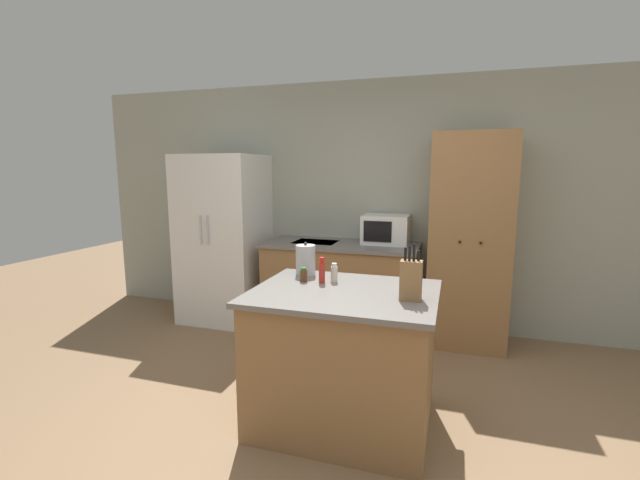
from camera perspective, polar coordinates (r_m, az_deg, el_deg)
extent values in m
plane|color=#846647|center=(2.85, 2.66, -26.75)|extent=(14.00, 14.00, 0.00)
cube|color=#9EA393|center=(4.61, 10.32, 4.52)|extent=(7.20, 0.06, 2.60)
cube|color=white|center=(4.88, -12.68, 0.18)|extent=(0.86, 0.74, 1.84)
cylinder|color=silver|center=(4.55, -15.62, 1.29)|extent=(0.02, 0.02, 0.30)
cylinder|color=silver|center=(4.51, -14.77, 1.25)|extent=(0.02, 0.02, 0.30)
cube|color=olive|center=(4.50, 2.77, -6.49)|extent=(1.54, 0.67, 0.90)
cube|color=slate|center=(4.40, 2.82, -0.64)|extent=(1.58, 0.71, 0.03)
cube|color=#9EA0A3|center=(4.47, -0.61, -0.31)|extent=(0.44, 0.34, 0.01)
cube|color=olive|center=(4.29, 19.26, -0.18)|extent=(0.73, 0.59, 2.01)
sphere|color=black|center=(3.98, 18.14, -0.24)|extent=(0.02, 0.02, 0.02)
sphere|color=black|center=(3.98, 20.65, -0.36)|extent=(0.02, 0.02, 0.02)
cube|color=olive|center=(2.93, 3.17, -15.68)|extent=(1.11, 0.87, 0.88)
cube|color=slate|center=(2.77, 3.25, -7.09)|extent=(1.17, 0.93, 0.03)
cube|color=white|center=(4.41, 8.81, 1.43)|extent=(0.46, 0.38, 0.29)
cube|color=black|center=(4.23, 7.67, 1.13)|extent=(0.28, 0.01, 0.20)
cube|color=olive|center=(2.59, 12.03, -5.31)|extent=(0.13, 0.09, 0.24)
cylinder|color=black|center=(2.56, 11.31, -1.84)|extent=(0.02, 0.02, 0.08)
cylinder|color=black|center=(2.54, 11.85, -1.78)|extent=(0.02, 0.02, 0.09)
cylinder|color=black|center=(2.54, 12.43, -1.64)|extent=(0.02, 0.02, 0.10)
cylinder|color=black|center=(2.56, 13.01, -2.05)|extent=(0.02, 0.02, 0.06)
cylinder|color=beige|center=(2.95, 1.90, -4.59)|extent=(0.05, 0.05, 0.11)
cylinder|color=silver|center=(2.94, 1.91, -3.34)|extent=(0.04, 0.04, 0.02)
cylinder|color=#B2281E|center=(2.92, 0.26, -4.35)|extent=(0.04, 0.04, 0.15)
cylinder|color=red|center=(2.90, 0.26, -2.65)|extent=(0.03, 0.03, 0.03)
cylinder|color=#563319|center=(2.97, -2.20, -4.79)|extent=(0.05, 0.05, 0.08)
cylinder|color=#286628|center=(2.96, -2.20, -3.87)|extent=(0.04, 0.04, 0.02)
cylinder|color=#B2B5B7|center=(3.15, -1.93, -2.66)|extent=(0.14, 0.14, 0.22)
sphere|color=#262628|center=(3.13, -1.95, -0.48)|extent=(0.02, 0.02, 0.02)
cylinder|color=red|center=(5.39, -17.91, -7.42)|extent=(0.11, 0.11, 0.33)
cylinder|color=black|center=(5.34, -18.01, -5.44)|extent=(0.05, 0.05, 0.06)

